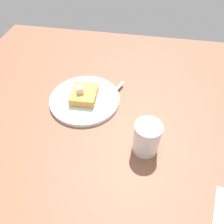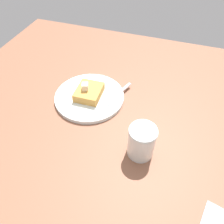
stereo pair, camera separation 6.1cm
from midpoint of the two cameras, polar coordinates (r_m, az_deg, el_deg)
The scene contains 6 objects.
table_surface at distance 68.70cm, azimuth -2.57°, elevation -0.12°, with size 100.45×100.45×1.98cm, color brown.
plate at distance 71.16cm, azimuth -3.46°, elevation 3.92°, with size 22.42×22.42×1.30cm.
toast_slice_center at distance 69.84cm, azimuth -3.53°, elevation 5.07°, with size 8.94×7.75×2.76cm, color gold.
butter_pat_primary at distance 68.23cm, azimuth -4.49°, elevation 6.53°, with size 2.12×1.91×2.12cm, color #F8EAC6.
fork at distance 69.73cm, azimuth 2.87°, elevation 3.67°, with size 15.43×7.14×0.36cm.
syrup_jar at distance 55.80cm, azimuth 10.83°, elevation -8.00°, with size 7.07×7.07×9.43cm.
Camera 2 is at (-42.15, -20.54, 51.70)cm, focal length 35.00 mm.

